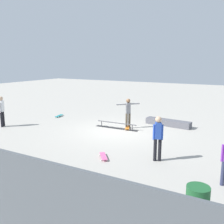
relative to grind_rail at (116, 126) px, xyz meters
The scene contains 10 objects.
ground_plane 0.53m from the grind_rail, 120.36° to the left, with size 60.00×60.00×0.00m, color #ADA89E.
grind_rail is the anchor object (origin of this frame).
skate_ledge 2.99m from the grind_rail, 139.68° to the right, with size 2.58×0.53×0.35m, color #595960.
skater_main 1.02m from the grind_rail, 147.86° to the right, with size 0.98×1.00×1.64m.
skateboard_main 0.61m from the grind_rail, 160.39° to the right, with size 0.48×0.82×0.09m.
bystander_white_shirt 6.42m from the grind_rail, 25.75° to the left, with size 0.26×0.39×1.71m.
bystander_blue_shirt 4.85m from the grind_rail, 136.42° to the left, with size 0.37×0.27×1.67m.
loose_skateboard_teal 4.74m from the grind_rail, ahead, with size 0.37×0.82×0.09m.
loose_skateboard_pink 4.35m from the grind_rail, 111.65° to the left, with size 0.66×0.75×0.09m.
trash_bin 8.28m from the grind_rail, 131.14° to the left, with size 0.54×0.54×0.82m, color #1E592D.
Camera 1 is at (-6.05, 11.36, 3.62)m, focal length 40.66 mm.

